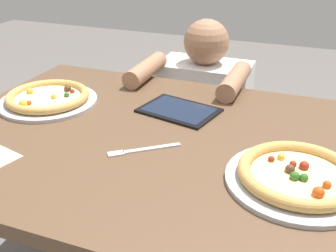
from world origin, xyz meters
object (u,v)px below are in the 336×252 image
at_px(pizza_near, 298,176).
at_px(diner_seated, 202,134).
at_px(pizza_far, 48,98).
at_px(fork, 141,150).
at_px(tablet, 179,110).

bearing_deg(pizza_near, diner_seated, 120.58).
bearing_deg(pizza_far, pizza_near, -12.89).
distance_m(pizza_near, diner_seated, 0.95).
bearing_deg(pizza_near, fork, 178.99).
bearing_deg(fork, pizza_near, -1.01).
relative_size(pizza_far, fork, 1.93).
relative_size(pizza_near, tablet, 1.25).
bearing_deg(pizza_near, tablet, 144.38).
distance_m(tablet, diner_seated, 0.58).
xyz_separation_m(pizza_near, tablet, (-0.40, 0.29, -0.01)).
xyz_separation_m(tablet, diner_seated, (-0.05, 0.48, -0.33)).
distance_m(pizza_far, diner_seated, 0.77).
height_order(pizza_near, pizza_far, same).
distance_m(fork, tablet, 0.28).
relative_size(pizza_near, fork, 1.99).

